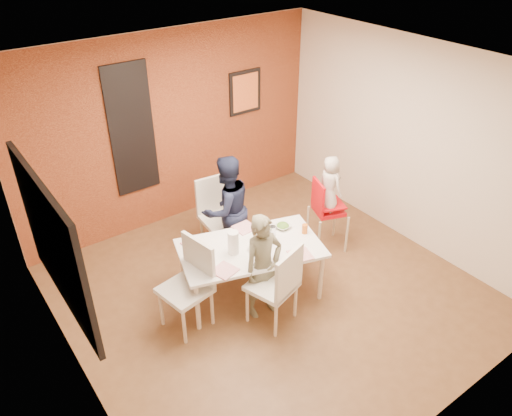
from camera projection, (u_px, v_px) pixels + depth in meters
ground at (271, 292)px, 6.04m from camera, size 4.50×4.50×0.00m
ceiling at (275, 71)px, 4.62m from camera, size 4.50×4.50×0.02m
wall_back at (173, 129)px, 6.87m from camera, size 4.50×0.02×2.70m
wall_front at (454, 317)px, 3.79m from camera, size 4.50×0.02×2.70m
wall_left at (62, 276)px, 4.20m from camera, size 0.02×4.50×2.70m
wall_right at (410, 144)px, 6.46m from camera, size 0.02×4.50×2.70m
brick_accent_wall at (173, 130)px, 6.86m from camera, size 4.50×0.02×2.70m
picture_window_frame at (53, 244)px, 4.25m from camera, size 0.05×1.70×1.30m
picture_window_pane at (55, 244)px, 4.26m from camera, size 0.02×1.55×1.15m
glassblock_strip at (132, 130)px, 6.47m from camera, size 0.55×0.03×1.70m
glassblock_surround at (132, 130)px, 6.47m from camera, size 0.60×0.03×1.76m
art_print_frame at (245, 92)px, 7.29m from camera, size 0.54×0.03×0.64m
art_print_canvas at (246, 92)px, 7.28m from camera, size 0.44×0.01×0.54m
dining_table at (250, 251)px, 5.72m from camera, size 1.80×1.32×0.67m
chair_near at (279, 283)px, 5.32m from camera, size 0.59×0.59×1.01m
chair_far at (217, 211)px, 6.55m from camera, size 0.51×0.51×1.02m
chair_left at (191, 280)px, 5.35m from camera, size 0.56×0.56×1.04m
high_chair at (325, 208)px, 6.51m from camera, size 0.54×0.54×1.02m
child_near at (263, 267)px, 5.44m from camera, size 0.48×0.33×1.28m
child_far at (227, 209)px, 6.29m from camera, size 0.72×0.57×1.44m
toddler at (330, 184)px, 6.32m from camera, size 0.24×0.37×0.75m
plate_near_left at (225, 271)px, 5.32m from camera, size 0.30×0.30×0.01m
plate_far_mid at (245, 228)px, 6.02m from camera, size 0.25×0.25×0.01m
plate_near_right at (300, 255)px, 5.56m from camera, size 0.29×0.29×0.01m
plate_far_left at (192, 244)px, 5.73m from camera, size 0.21×0.21×0.01m
salad_bowl_a at (258, 248)px, 5.64m from camera, size 0.26×0.26×0.05m
salad_bowl_b at (283, 226)px, 6.01m from camera, size 0.21×0.21×0.05m
wine_bottle at (264, 231)px, 5.74m from camera, size 0.07×0.07×0.26m
wine_glass_a at (261, 246)px, 5.53m from camera, size 0.08×0.08×0.22m
wine_glass_b at (272, 234)px, 5.72m from camera, size 0.08×0.08×0.22m
paper_towel_roll at (233, 243)px, 5.53m from camera, size 0.12×0.12×0.28m
condiment_red at (263, 243)px, 5.64m from camera, size 0.04×0.04×0.15m
condiment_green at (262, 239)px, 5.70m from camera, size 0.04×0.04×0.16m
condiment_brown at (255, 238)px, 5.73m from camera, size 0.04×0.04×0.14m
sippy_cup at (305, 229)px, 5.90m from camera, size 0.07×0.07×0.12m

